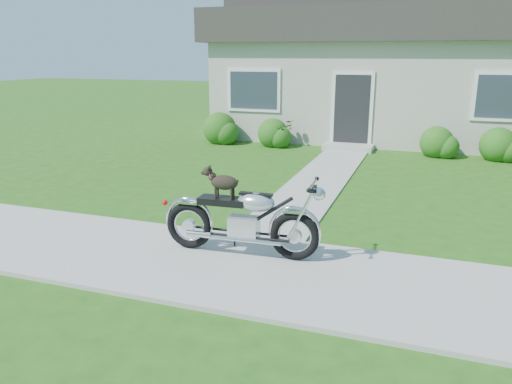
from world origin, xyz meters
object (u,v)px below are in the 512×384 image
motorcycle_with_dog (243,218)px  potted_plant_right (430,143)px  house (414,70)px  potted_plant_left (282,133)px

motorcycle_with_dog → potted_plant_right: bearing=71.1°
potted_plant_right → motorcycle_with_dog: 8.50m
house → potted_plant_right: size_ratio=17.75×
potted_plant_right → motorcycle_with_dog: motorcycle_with_dog is taller
potted_plant_right → motorcycle_with_dog: size_ratio=0.32×
house → potted_plant_right: house is taller
house → potted_plant_right: bearing=-78.2°
potted_plant_right → potted_plant_left: bearing=180.0°
house → motorcycle_with_dog: bearing=-97.7°
house → motorcycle_with_dog: house is taller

